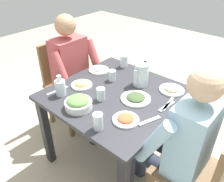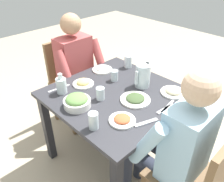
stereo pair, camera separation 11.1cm
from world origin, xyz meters
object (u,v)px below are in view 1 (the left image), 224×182
(dining_table, at_px, (116,104))
(chair_far, at_px, (203,172))
(water_glass_near_left, at_px, (101,94))
(chair_near, at_px, (65,79))
(water_pitcher, at_px, (141,74))
(water_glass_far_right, at_px, (124,61))
(salad_bowl, at_px, (78,103))
(water_glass_by_pitcher, at_px, (98,122))
(plate_dolmas, at_px, (136,98))
(diner_far, at_px, (176,139))
(plate_fries, at_px, (82,84))
(plate_beans, at_px, (172,89))
(plate_yoghurt, at_px, (99,69))
(oil_carafe, at_px, (60,88))
(water_glass_center, at_px, (112,75))
(plate_rice_curry, at_px, (126,119))
(diner_near, at_px, (77,73))

(dining_table, height_order, chair_far, chair_far)
(water_glass_near_left, bearing_deg, chair_near, -106.93)
(water_pitcher, distance_m, water_glass_far_right, 0.35)
(water_pitcher, distance_m, salad_bowl, 0.57)
(water_pitcher, distance_m, water_glass_by_pitcher, 0.62)
(chair_near, height_order, chair_far, same)
(plate_dolmas, xyz_separation_m, water_glass_far_right, (-0.37, -0.41, 0.04))
(water_glass_far_right, bearing_deg, water_glass_near_left, 21.71)
(diner_far, distance_m, plate_fries, 0.85)
(plate_beans, bearing_deg, plate_yoghurt, -78.59)
(plate_yoghurt, distance_m, oil_carafe, 0.48)
(water_glass_near_left, relative_size, water_glass_center, 1.05)
(dining_table, xyz_separation_m, water_glass_center, (-0.13, -0.15, 0.16))
(dining_table, xyz_separation_m, water_glass_far_right, (-0.39, -0.24, 0.17))
(plate_dolmas, relative_size, water_glass_near_left, 2.35)
(plate_beans, relative_size, plate_yoghurt, 1.07)
(water_pitcher, relative_size, water_glass_near_left, 2.00)
(water_glass_near_left, height_order, water_glass_by_pitcher, water_glass_by_pitcher)
(water_glass_far_right, bearing_deg, chair_near, -59.87)
(plate_rice_curry, height_order, water_glass_near_left, water_glass_near_left)
(chair_near, bearing_deg, water_glass_by_pitcher, 63.78)
(diner_far, xyz_separation_m, plate_fries, (0.02, -0.85, 0.08))
(plate_yoghurt, xyz_separation_m, plate_rice_curry, (0.39, 0.62, 0.00))
(plate_beans, bearing_deg, water_glass_by_pitcher, -10.28)
(diner_near, xyz_separation_m, oil_carafe, (0.38, 0.27, 0.11))
(plate_rice_curry, distance_m, water_glass_by_pitcher, 0.20)
(salad_bowl, relative_size, plate_yoghurt, 1.06)
(dining_table, distance_m, plate_yoghurt, 0.42)
(dining_table, bearing_deg, oil_carafe, -45.47)
(chair_near, relative_size, plate_fries, 5.20)
(dining_table, distance_m, plate_beans, 0.46)
(plate_rice_curry, bearing_deg, oil_carafe, -81.51)
(oil_carafe, bearing_deg, salad_bowl, 83.87)
(plate_beans, height_order, water_glass_center, water_glass_center)
(chair_far, relative_size, plate_fries, 5.20)
(salad_bowl, height_order, water_glass_far_right, water_glass_far_right)
(plate_fries, relative_size, plate_rice_curry, 0.98)
(plate_dolmas, distance_m, plate_rice_curry, 0.26)
(plate_rice_curry, bearing_deg, chair_far, 103.60)
(plate_yoghurt, distance_m, plate_rice_curry, 0.73)
(water_glass_center, height_order, oil_carafe, oil_carafe)
(plate_fries, height_order, water_glass_far_right, water_glass_far_right)
(chair_far, height_order, water_glass_center, chair_far)
(salad_bowl, bearing_deg, water_glass_by_pitcher, 75.83)
(plate_rice_curry, bearing_deg, plate_dolmas, -158.18)
(plate_yoghurt, relative_size, oil_carafe, 1.10)
(plate_fries, height_order, plate_rice_curry, plate_fries)
(plate_dolmas, relative_size, oil_carafe, 1.36)
(diner_far, xyz_separation_m, salad_bowl, (0.23, -0.64, 0.10))
(plate_fries, height_order, water_glass_by_pitcher, water_glass_by_pitcher)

